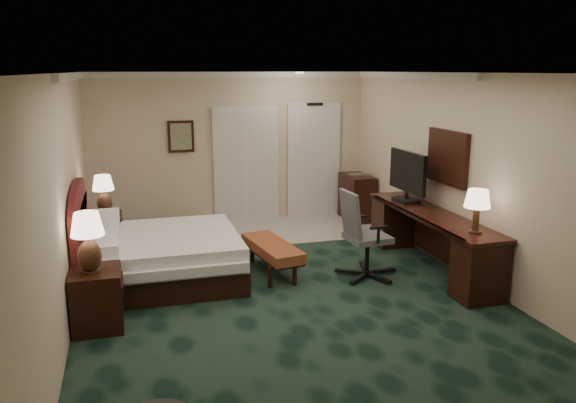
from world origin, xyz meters
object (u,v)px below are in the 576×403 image
object	(u,v)px
bed	(164,257)
nightstand_far	(105,237)
tv	(407,177)
minibar	(357,198)
nightstand_near	(97,299)
lamp_near	(88,243)
desk	(430,241)
bed_bench	(272,258)
lamp_far	(104,195)
desk_chair	(368,234)

from	to	relation	value
bed	nightstand_far	xyz separation A→B (m)	(-0.79, 1.14, 0.02)
tv	minibar	world-z (taller)	tv
nightstand_near	lamp_near	xyz separation A→B (m)	(-0.04, -0.05, 0.65)
nightstand_near	desk	bearing A→B (deg)	8.49
bed	nightstand_near	world-z (taller)	nightstand_near
tv	bed	bearing A→B (deg)	-179.46
bed_bench	tv	bearing A→B (deg)	-2.86
nightstand_near	tv	world-z (taller)	tv
nightstand_far	tv	size ratio (longest dim) A/B	0.68
nightstand_far	lamp_far	distance (m)	0.63
tv	desk	bearing A→B (deg)	-89.60
desk	nightstand_far	bearing A→B (deg)	158.53
nightstand_far	lamp_near	world-z (taller)	lamp_near
desk_chair	nightstand_near	bearing A→B (deg)	-173.65
lamp_near	lamp_far	size ratio (longest dim) A/B	1.11
tv	minibar	size ratio (longest dim) A/B	1.16
desk_chair	minibar	xyz separation A→B (m)	(1.02, 2.79, -0.18)
desk	desk_chair	size ratio (longest dim) A/B	2.33
desk	tv	bearing A→B (deg)	91.77
nightstand_far	minibar	world-z (taller)	minibar
lamp_near	desk_chair	world-z (taller)	lamp_near
bed	tv	bearing A→B (deg)	1.91
minibar	desk	bearing A→B (deg)	-91.05
desk	desk_chair	bearing A→B (deg)	-177.71
tv	nightstand_far	bearing A→B (deg)	165.55
bed_bench	desk_chair	size ratio (longest dim) A/B	1.04
bed_bench	tv	size ratio (longest dim) A/B	1.28
bed_bench	desk	distance (m)	2.22
lamp_near	lamp_far	world-z (taller)	lamp_near
bed_bench	desk_chair	xyz separation A→B (m)	(1.19, -0.50, 0.39)
nightstand_far	bed_bench	world-z (taller)	nightstand_far
nightstand_near	tv	bearing A→B (deg)	17.36
tv	nightstand_near	bearing A→B (deg)	-164.01
bed_bench	lamp_near	bearing A→B (deg)	-162.54
bed_bench	bed	bearing A→B (deg)	165.01
nightstand_far	minibar	bearing A→B (deg)	12.99
lamp_far	desk_chair	distance (m)	3.86
bed_bench	desk	bearing A→B (deg)	-21.59
bed_bench	tv	xyz separation A→B (m)	(2.14, 0.25, 0.98)
lamp_far	bed_bench	size ratio (longest dim) A/B	0.47
lamp_near	nightstand_near	bearing A→B (deg)	53.65
lamp_far	minibar	world-z (taller)	lamp_far
nightstand_near	desk	xyz separation A→B (m)	(4.40, 0.66, 0.08)
desk_chair	lamp_near	bearing A→B (deg)	-172.95
lamp_far	bed_bench	world-z (taller)	lamp_far
tv	desk_chair	size ratio (longest dim) A/B	0.81
nightstand_near	desk_chair	distance (m)	3.50
nightstand_near	desk	size ratio (longest dim) A/B	0.23
nightstand_far	bed	bearing A→B (deg)	-55.15
nightstand_near	desk	distance (m)	4.45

